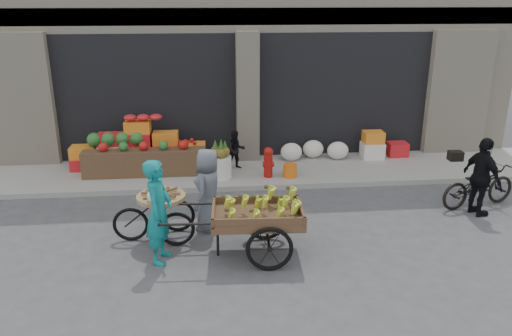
{
  "coord_description": "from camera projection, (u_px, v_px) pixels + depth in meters",
  "views": [
    {
      "loc": [
        -0.98,
        -7.17,
        4.06
      ],
      "look_at": [
        -0.15,
        1.36,
        1.1
      ],
      "focal_mm": 35.0,
      "sensor_mm": 36.0,
      "label": 1
    }
  ],
  "objects": [
    {
      "name": "right_bay_goods",
      "position": [
        351.0,
        148.0,
        12.69
      ],
      "size": [
        3.35,
        0.6,
        0.7
      ],
      "color": "silver",
      "rests_on": "sidewalk"
    },
    {
      "name": "building",
      "position": [
        239.0,
        21.0,
        14.61
      ],
      "size": [
        14.0,
        6.45,
        7.0
      ],
      "color": "beige",
      "rests_on": "ground"
    },
    {
      "name": "bicycle",
      "position": [
        478.0,
        185.0,
        10.05
      ],
      "size": [
        1.81,
        0.99,
        0.9
      ],
      "primitive_type": "imported",
      "rotation": [
        0.0,
        0.0,
        1.81
      ],
      "color": "black",
      "rests_on": "ground"
    },
    {
      "name": "cyclist",
      "position": [
        482.0,
        177.0,
        9.55
      ],
      "size": [
        0.59,
        0.98,
        1.55
      ],
      "primitive_type": "imported",
      "rotation": [
        0.0,
        0.0,
        1.81
      ],
      "color": "black",
      "rests_on": "ground"
    },
    {
      "name": "orange_bucket",
      "position": [
        290.0,
        171.0,
        11.44
      ],
      "size": [
        0.32,
        0.32,
        0.3
      ],
      "primitive_type": "cylinder",
      "color": "orange",
      "rests_on": "sidewalk"
    },
    {
      "name": "seated_person",
      "position": [
        236.0,
        150.0,
        11.89
      ],
      "size": [
        0.51,
        0.43,
        0.93
      ],
      "primitive_type": "imported",
      "rotation": [
        0.0,
        0.0,
        0.17
      ],
      "color": "black",
      "rests_on": "sidewalk"
    },
    {
      "name": "sidewalk",
      "position": [
        251.0,
        172.0,
        12.0
      ],
      "size": [
        18.0,
        2.2,
        0.12
      ],
      "primitive_type": "cube",
      "color": "gray",
      "rests_on": "ground"
    },
    {
      "name": "fire_hydrant",
      "position": [
        268.0,
        161.0,
        11.37
      ],
      "size": [
        0.22,
        0.22,
        0.71
      ],
      "color": "#A5140F",
      "rests_on": "sidewalk"
    },
    {
      "name": "vendor_grey",
      "position": [
        208.0,
        190.0,
        8.97
      ],
      "size": [
        0.74,
        0.88,
        1.52
      ],
      "primitive_type": "imported",
      "rotation": [
        0.0,
        0.0,
        -1.97
      ],
      "color": "slate",
      "rests_on": "ground"
    },
    {
      "name": "tricycle_cart",
      "position": [
        161.0,
        209.0,
        8.63
      ],
      "size": [
        1.43,
        0.85,
        0.95
      ],
      "rotation": [
        0.0,
        0.0,
        0.02
      ],
      "color": "#9E7F51",
      "rests_on": "ground"
    },
    {
      "name": "vendor_woman",
      "position": [
        159.0,
        212.0,
        7.83
      ],
      "size": [
        0.53,
        0.69,
        1.71
      ],
      "primitive_type": "imported",
      "rotation": [
        0.0,
        0.0,
        1.37
      ],
      "color": "#107B7F",
      "rests_on": "ground"
    },
    {
      "name": "pineapple_bin",
      "position": [
        220.0,
        167.0,
        11.36
      ],
      "size": [
        0.52,
        0.52,
        0.5
      ],
      "primitive_type": "cylinder",
      "color": "silver",
      "rests_on": "sidewalk"
    },
    {
      "name": "banana_cart",
      "position": [
        254.0,
        212.0,
        8.03
      ],
      "size": [
        2.55,
        1.15,
        1.05
      ],
      "rotation": [
        0.0,
        0.0,
        -0.05
      ],
      "color": "brown",
      "rests_on": "ground"
    },
    {
      "name": "fruit_display",
      "position": [
        146.0,
        147.0,
        11.83
      ],
      "size": [
        3.1,
        1.12,
        1.24
      ],
      "color": "red",
      "rests_on": "sidewalk"
    },
    {
      "name": "ground",
      "position": [
        273.0,
        258.0,
        8.16
      ],
      "size": [
        80.0,
        80.0,
        0.0
      ],
      "primitive_type": "plane",
      "color": "#424244",
      "rests_on": "ground"
    }
  ]
}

